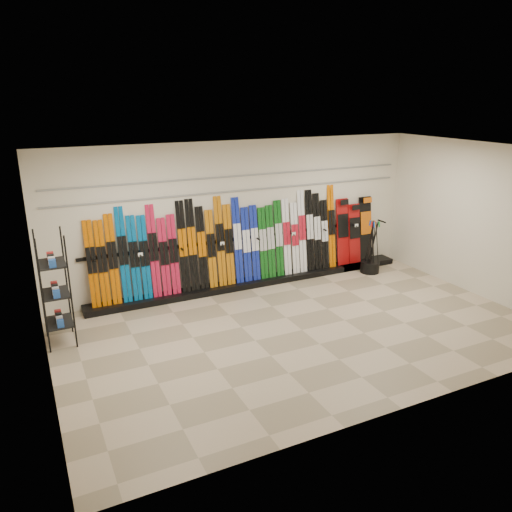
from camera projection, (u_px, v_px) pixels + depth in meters
name	position (u px, v px, depth m)	size (l,w,h in m)	color
floor	(302.00, 330.00, 8.55)	(8.00, 8.00, 0.00)	gray
back_wall	(241.00, 215.00, 10.23)	(8.00, 8.00, 0.00)	beige
left_wall	(38.00, 286.00, 6.43)	(5.00, 5.00, 0.00)	beige
right_wall	(480.00, 221.00, 9.75)	(5.00, 5.00, 0.00)	beige
ceiling	(308.00, 153.00, 7.62)	(8.00, 8.00, 0.00)	silver
ski_rack_base	(256.00, 282.00, 10.58)	(8.00, 0.40, 0.12)	black
skis	(224.00, 245.00, 10.09)	(5.36, 0.29, 1.83)	#CC5D00
snowboards	(354.00, 231.00, 11.45)	(0.96, 0.23, 1.51)	#990C0C
accessory_rack	(55.00, 289.00, 7.87)	(0.40, 0.60, 1.85)	black
pole_bin	(370.00, 267.00, 11.29)	(0.42, 0.42, 0.25)	black
ski_poles	(372.00, 247.00, 11.11)	(0.28, 0.28, 1.18)	black
slatwall_rail_0	(242.00, 191.00, 10.06)	(7.60, 0.02, 0.03)	gray
slatwall_rail_1	(241.00, 176.00, 9.96)	(7.60, 0.02, 0.03)	gray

